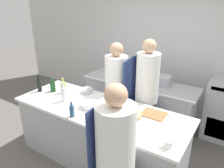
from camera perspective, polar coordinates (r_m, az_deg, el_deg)
name	(u,v)px	position (r m, az deg, el deg)	size (l,w,h in m)	color
ground_plane	(100,158)	(3.65, -3.16, -18.70)	(16.00, 16.00, 0.00)	#605B56
wall_back	(158,46)	(4.75, 11.95, 9.66)	(8.00, 0.06, 2.80)	silver
prep_counter	(99,134)	(3.38, -3.32, -12.92)	(2.59, 0.93, 0.89)	#A8AAAF
pass_counter	(138,103)	(4.27, 6.88, -5.02)	(2.18, 0.64, 0.89)	#A8AAAF
chef_at_prep_near	(115,161)	(2.34, 0.81, -19.45)	(0.42, 0.40, 1.68)	black
chef_at_stove	(116,92)	(3.74, 1.15, -2.16)	(0.42, 0.40, 1.71)	black
chef_at_pass_far	(146,96)	(3.47, 8.89, -3.19)	(0.40, 0.38, 1.82)	black
bottle_olive_oil	(72,111)	(2.94, -10.43, -6.90)	(0.07, 0.07, 0.21)	#2D5175
bottle_vinegar	(39,85)	(3.82, -18.48, -0.24)	(0.07, 0.07, 0.29)	black
bottle_wine	(53,86)	(3.76, -15.20, -0.60)	(0.09, 0.09, 0.23)	#19471E
bottle_cooking_oil	(63,87)	(3.65, -12.64, -0.80)	(0.08, 0.08, 0.26)	#B2A84C
bottle_sauce	(123,97)	(3.17, 2.95, -3.37)	(0.07, 0.07, 0.32)	#5B2319
bottle_water	(63,94)	(3.36, -12.60, -2.54)	(0.07, 0.07, 0.30)	silver
bowl_mixing_large	(88,105)	(3.15, -6.28, -5.48)	(0.22, 0.22, 0.08)	white
bowl_prep_small	(87,91)	(3.61, -6.54, -1.73)	(0.18, 0.18, 0.08)	#B7BABC
bowl_ceramic_blue	(132,115)	(2.92, 5.25, -8.13)	(0.26, 0.26, 0.05)	tan
cup	(168,144)	(2.45, 14.38, -14.89)	(0.10, 0.10, 0.09)	white
cutting_board	(154,114)	(3.02, 10.85, -7.73)	(0.32, 0.27, 0.01)	olive
stockpot	(163,81)	(4.00, 13.19, 0.87)	(0.30, 0.30, 0.16)	#A8AAAF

